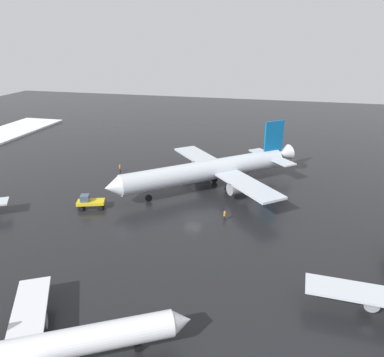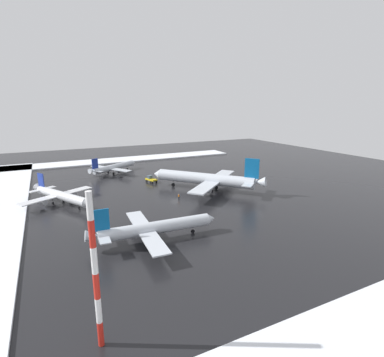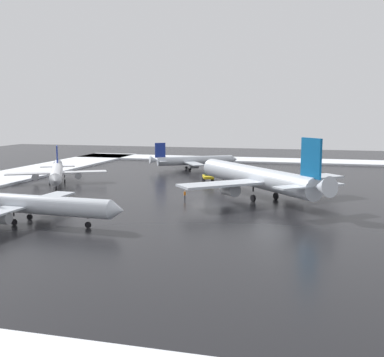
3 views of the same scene
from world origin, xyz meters
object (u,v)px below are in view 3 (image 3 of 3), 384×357
Objects in this scene: airplane_distant_tail at (57,173)px; ground_crew_by_nose_gear at (289,179)px; airplane_parked_starboard at (193,161)px; airplane_parked_portside at (31,204)px; airplane_far_rear at (257,177)px; pushback_tug at (208,176)px; ground_crew_near_tug at (185,195)px.

airplane_distant_tail reaches higher than ground_crew_by_nose_gear.
airplane_parked_portside is at bearing -126.97° from airplane_parked_starboard.
airplane_far_rear is 45.99m from airplane_parked_starboard.
airplane_far_rear is 1.15× the size of airplane_parked_portside.
airplane_far_rear is 19.02× the size of ground_crew_by_nose_gear.
airplane_parked_starboard is at bearing -140.18° from ground_crew_by_nose_gear.
ground_crew_by_nose_gear is (-48.89, 33.12, -1.80)m from airplane_parked_portside.
pushback_tug is 23.20m from ground_crew_near_tug.
airplane_parked_starboard reaches higher than ground_crew_by_nose_gear.
pushback_tug is (-46.52, 15.09, -1.49)m from airplane_parked_portside.
airplane_parked_starboard is at bearing 117.77° from airplane_distant_tail.
airplane_far_rear is 1.44× the size of airplane_parked_starboard.
airplane_far_rear reaches higher than airplane_parked_starboard.
ground_crew_by_nose_gear is at bearing -145.01° from ground_crew_near_tug.
airplane_parked_portside is at bearing 143.04° from pushback_tug.
pushback_tug is at bearing -97.25° from ground_crew_by_nose_gear.
airplane_distant_tail is 33.52m from pushback_tug.
ground_crew_near_tug is (25.54, -17.01, 0.00)m from ground_crew_by_nose_gear.
ground_crew_by_nose_gear and ground_crew_near_tug have the same top height.
pushback_tug is 18.18m from ground_crew_by_nose_gear.
airplane_parked_starboard is 23.52m from pushback_tug.
ground_crew_near_tug is (-23.35, 16.11, -1.80)m from airplane_parked_portside.
airplane_parked_portside is (28.13, -28.57, -1.13)m from airplane_far_rear.
pushback_tug is 2.96× the size of ground_crew_by_nose_gear.
ground_crew_near_tug is (11.00, 32.22, -1.62)m from airplane_distant_tail.
ground_crew_near_tug is at bearing 58.37° from airplane_parked_portside.
airplane_parked_starboard is 13.20× the size of ground_crew_by_nose_gear.
airplane_far_rear reaches higher than airplane_distant_tail.
airplane_parked_portside reaches higher than ground_crew_by_nose_gear.
ground_crew_by_nose_gear is (-20.76, 4.54, -2.93)m from airplane_far_rear.
airplane_parked_starboard reaches higher than pushback_tug.
airplane_far_rear is 1.35× the size of airplane_distant_tail.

